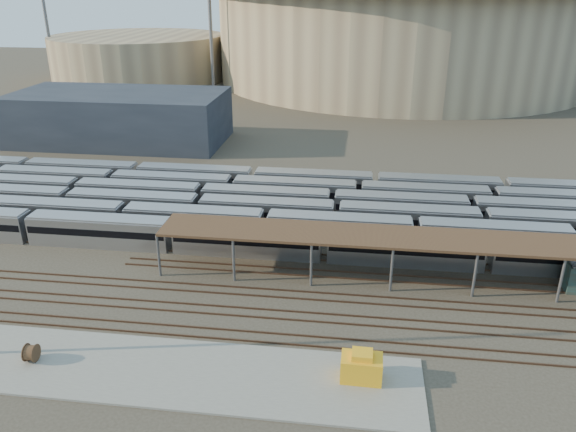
# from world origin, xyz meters

# --- Properties ---
(ground) EXTENTS (420.00, 420.00, 0.00)m
(ground) POSITION_xyz_m (0.00, 0.00, 0.00)
(ground) COLOR #383026
(ground) RESTS_ON ground
(apron) EXTENTS (50.00, 9.00, 0.20)m
(apron) POSITION_xyz_m (-5.00, -15.00, 0.10)
(apron) COLOR gray
(apron) RESTS_ON ground
(subway_trains) EXTENTS (122.90, 23.90, 3.60)m
(subway_trains) POSITION_xyz_m (-5.05, 18.50, 1.80)
(subway_trains) COLOR #A3A4A8
(subway_trains) RESTS_ON ground
(inspection_shed) EXTENTS (60.30, 6.00, 5.30)m
(inspection_shed) POSITION_xyz_m (22.00, 4.00, 4.98)
(inspection_shed) COLOR slate
(inspection_shed) RESTS_ON ground
(empty_tracks) EXTENTS (170.00, 9.62, 0.18)m
(empty_tracks) POSITION_xyz_m (0.00, -5.00, 0.09)
(empty_tracks) COLOR #4C3323
(empty_tracks) RESTS_ON ground
(stadium) EXTENTS (124.00, 124.00, 32.50)m
(stadium) POSITION_xyz_m (25.00, 140.00, 16.47)
(stadium) COLOR tan
(stadium) RESTS_ON ground
(secondary_arena) EXTENTS (56.00, 56.00, 14.00)m
(secondary_arena) POSITION_xyz_m (-60.00, 130.00, 7.00)
(secondary_arena) COLOR tan
(secondary_arena) RESTS_ON ground
(service_building) EXTENTS (42.00, 20.00, 10.00)m
(service_building) POSITION_xyz_m (-35.00, 55.00, 5.00)
(service_building) COLOR #1E232D
(service_building) RESTS_ON ground
(floodlight_0) EXTENTS (4.00, 1.00, 38.40)m
(floodlight_0) POSITION_xyz_m (-30.00, 110.00, 20.65)
(floodlight_0) COLOR slate
(floodlight_0) RESTS_ON ground
(floodlight_1) EXTENTS (4.00, 1.00, 38.40)m
(floodlight_1) POSITION_xyz_m (-85.00, 120.00, 20.65)
(floodlight_1) COLOR slate
(floodlight_1) RESTS_ON ground
(floodlight_3) EXTENTS (4.00, 1.00, 38.40)m
(floodlight_3) POSITION_xyz_m (-10.00, 160.00, 20.65)
(floodlight_3) COLOR slate
(floodlight_3) RESTS_ON ground
(cable_reel_east) EXTENTS (0.96, 1.64, 1.60)m
(cable_reel_east) POSITION_xyz_m (-13.81, -15.22, 1.00)
(cable_reel_east) COLOR brown
(cable_reel_east) RESTS_ON apron
(yellow_equipment) EXTENTS (3.46, 2.20, 2.13)m
(yellow_equipment) POSITION_xyz_m (14.79, -13.84, 1.27)
(yellow_equipment) COLOR #EDA416
(yellow_equipment) RESTS_ON apron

